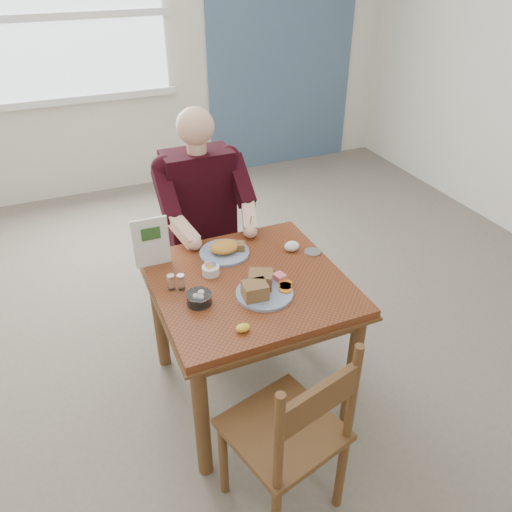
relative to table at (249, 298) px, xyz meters
name	(u,v)px	position (x,y,z in m)	size (l,w,h in m)	color
floor	(250,388)	(0.00, 0.00, -0.64)	(6.00, 6.00, 0.00)	#675F53
wall_back	(119,38)	(0.00, 3.00, 0.76)	(5.50, 5.50, 0.00)	white
accent_panel	(283,28)	(1.60, 2.98, 0.76)	(1.60, 0.02, 2.80)	#466282
lemon_wedge	(243,328)	(-0.17, -0.34, 0.13)	(0.06, 0.04, 0.03)	yellow
napkin	(292,246)	(0.31, 0.16, 0.14)	(0.08, 0.07, 0.05)	white
metal_dish	(313,252)	(0.40, 0.09, 0.12)	(0.08, 0.08, 0.01)	silver
window	(67,16)	(-0.40, 2.97, 0.96)	(1.72, 0.04, 1.42)	white
table	(249,298)	(0.00, 0.00, 0.00)	(0.92, 0.92, 0.75)	brown
chair_far	(202,248)	(0.00, 0.80, -0.16)	(0.42, 0.42, 0.95)	brown
chair_near	(291,435)	(-0.11, -0.70, -0.16)	(0.51, 0.51, 0.95)	brown
diner	(203,207)	(0.00, 0.71, 0.17)	(0.53, 0.56, 1.39)	gray
near_plate	(262,288)	(0.01, -0.13, 0.14)	(0.32, 0.32, 0.09)	white
far_plate	(225,249)	(-0.02, 0.27, 0.14)	(0.34, 0.34, 0.07)	white
caddy	(211,270)	(-0.16, 0.12, 0.13)	(0.11, 0.11, 0.06)	white
shakers	(176,282)	(-0.34, 0.06, 0.15)	(0.09, 0.06, 0.08)	white
creamer	(199,298)	(-0.28, -0.08, 0.14)	(0.13, 0.13, 0.05)	white
menu	(151,242)	(-0.39, 0.31, 0.24)	(0.18, 0.02, 0.26)	white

